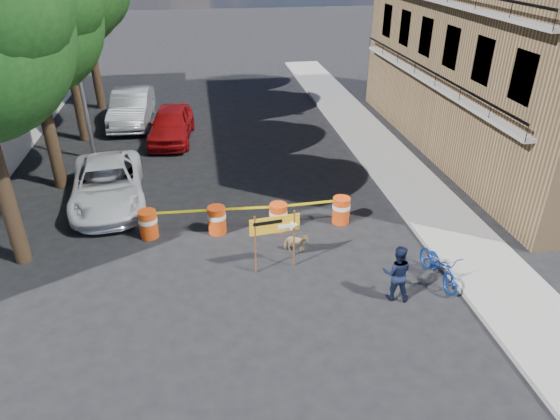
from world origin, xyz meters
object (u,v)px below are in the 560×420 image
object	(u,v)px
barrel_far_right	(341,210)
suv_white	(108,184)
barrel_far_left	(148,224)
pedestrian	(397,273)
bicycle	(441,252)
sedan_silver	(132,107)
detour_sign	(281,228)
barrel_mid_left	(217,219)
barrel_mid_right	(278,216)
dog	(296,243)
sedan_red	(171,124)

from	to	relation	value
barrel_far_right	suv_white	distance (m)	8.11
barrel_far_left	pedestrian	bearing A→B (deg)	-32.32
bicycle	sedan_silver	xyz separation A→B (m)	(-9.43, 14.87, -0.09)
pedestrian	sedan_silver	world-z (taller)	sedan_silver
detour_sign	sedan_silver	size ratio (longest dim) A/B	0.36
barrel_mid_left	barrel_mid_right	bearing A→B (deg)	-3.30
pedestrian	sedan_silver	bearing A→B (deg)	-44.40
barrel_mid_right	dog	size ratio (longest dim) A/B	1.25
barrel_far_left	barrel_far_right	distance (m)	6.14
dog	sedan_red	world-z (taller)	sedan_red
barrel_far_left	suv_white	xyz separation A→B (m)	(-1.52, 2.56, 0.25)
barrel_mid_right	bicycle	xyz separation A→B (m)	(3.85, -3.38, 0.46)
bicycle	dog	distance (m)	4.12
barrel_mid_left	sedan_silver	distance (m)	11.96
barrel_far_left	dog	size ratio (longest dim) A/B	1.25
bicycle	barrel_mid_right	bearing A→B (deg)	132.82
barrel_far_left	barrel_mid_left	xyz separation A→B (m)	(2.11, -0.08, 0.00)
bicycle	sedan_silver	bearing A→B (deg)	116.41
detour_sign	bicycle	bearing A→B (deg)	-23.58
barrel_far_right	sedan_silver	bearing A→B (deg)	123.93
detour_sign	bicycle	xyz separation A→B (m)	(4.12, -1.23, -0.39)
pedestrian	sedan_silver	distance (m)	17.37
detour_sign	sedan_silver	xyz separation A→B (m)	(-5.32, 13.64, -0.48)
barrel_far_left	dog	xyz separation A→B (m)	(4.36, -1.56, -0.17)
pedestrian	barrel_far_right	bearing A→B (deg)	-66.97
dog	sedan_red	distance (m)	10.87
barrel_far_left	barrel_mid_right	world-z (taller)	same
suv_white	sedan_silver	size ratio (longest dim) A/B	1.02
sedan_silver	bicycle	bearing A→B (deg)	-55.36
barrel_mid_left	detour_sign	world-z (taller)	detour_sign
pedestrian	dog	distance (m)	3.34
barrel_mid_right	suv_white	world-z (taller)	suv_white
pedestrian	bicycle	xyz separation A→B (m)	(1.43, 0.54, 0.15)
barrel_mid_left	sedan_red	size ratio (longest dim) A/B	0.20
barrel_mid_left	suv_white	distance (m)	4.50
barrel_far_left	pedestrian	size ratio (longest dim) A/B	0.58
dog	sedan_red	xyz separation A→B (m)	(-3.89, 10.14, 0.46)
barrel_far_right	sedan_red	size ratio (longest dim) A/B	0.20
detour_sign	sedan_red	size ratio (longest dim) A/B	0.40
barrel_far_right	sedan_red	world-z (taller)	sedan_red
barrel_far_left	sedan_silver	size ratio (longest dim) A/B	0.18
suv_white	dog	bearing A→B (deg)	-41.88
bicycle	sedan_red	bearing A→B (deg)	115.50
sedan_silver	sedan_red	bearing A→B (deg)	-51.54
dog	sedan_red	size ratio (longest dim) A/B	0.16
dog	suv_white	bearing A→B (deg)	67.45
detour_sign	sedan_silver	world-z (taller)	detour_sign
detour_sign	dog	world-z (taller)	detour_sign
barrel_mid_right	detour_sign	distance (m)	2.32
barrel_mid_right	dog	xyz separation A→B (m)	(0.31, -1.37, -0.17)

